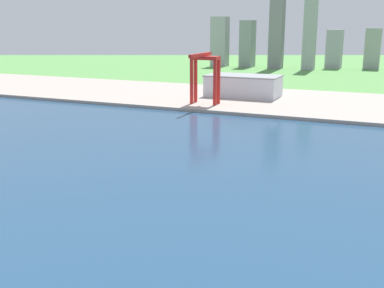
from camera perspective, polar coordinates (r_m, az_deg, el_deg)
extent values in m
plane|color=#579348|center=(218.46, 6.40, -2.91)|extent=(2400.00, 2400.00, 0.00)
cube|color=navy|center=(165.35, 0.11, -8.56)|extent=(840.00, 360.00, 0.15)
cube|color=#A3968C|center=(399.48, 14.59, 4.75)|extent=(840.00, 140.00, 2.50)
cube|color=red|center=(376.11, -0.04, 7.50)|extent=(2.20, 2.20, 34.59)
cube|color=red|center=(368.73, 2.78, 7.34)|extent=(2.20, 2.20, 34.59)
cube|color=red|center=(383.40, 0.44, 7.62)|extent=(2.20, 2.20, 34.59)
cube|color=red|center=(376.16, 3.22, 7.47)|extent=(2.20, 2.20, 34.59)
cube|color=red|center=(374.24, 1.61, 10.33)|extent=(22.05, 10.00, 2.80)
cube|color=red|center=(364.96, 1.02, 10.68)|extent=(2.60, 39.38, 2.60)
cube|color=silver|center=(418.65, 6.19, 6.91)|extent=(62.31, 33.06, 17.29)
cube|color=gray|center=(417.58, 6.22, 8.17)|extent=(63.55, 33.72, 1.20)
cube|color=#9F9CA6|center=(747.86, 3.38, 12.21)|extent=(23.98, 21.46, 74.88)
cube|color=gray|center=(739.17, 6.70, 11.89)|extent=(18.60, 27.14, 69.26)
cube|color=gray|center=(715.81, 10.24, 14.89)|extent=(19.06, 20.10, 149.00)
cube|color=#94999C|center=(701.81, 14.05, 13.48)|extent=(16.48, 18.19, 118.89)
cube|color=#9D9BA7|center=(746.74, 16.77, 10.92)|extent=(21.95, 27.39, 56.15)
cube|color=#959897|center=(748.67, 20.92, 10.68)|extent=(21.86, 19.42, 58.20)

